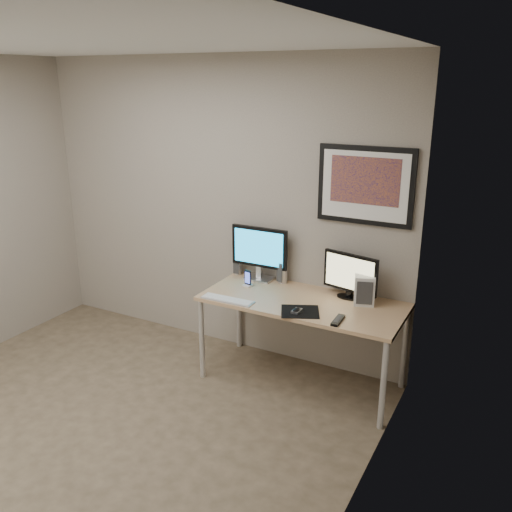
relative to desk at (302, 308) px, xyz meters
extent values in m
plane|color=#4A402E|center=(-1.00, -1.35, -0.66)|extent=(3.60, 3.60, 0.00)
plane|color=white|center=(-1.00, -1.35, 1.94)|extent=(3.60, 3.60, 0.00)
plane|color=gray|center=(-1.00, 0.35, 0.64)|extent=(3.60, 0.00, 3.60)
plane|color=gray|center=(0.80, -1.35, 0.64)|extent=(0.00, 3.40, 3.40)
cube|color=#A47D4F|center=(0.00, 0.00, 0.05)|extent=(1.60, 0.70, 0.03)
cylinder|color=silver|center=(-0.76, -0.31, -0.31)|extent=(0.04, 0.04, 0.70)
cylinder|color=silver|center=(-0.76, 0.31, -0.31)|extent=(0.04, 0.04, 0.70)
cylinder|color=silver|center=(0.76, -0.31, -0.31)|extent=(0.04, 0.04, 0.70)
cylinder|color=silver|center=(0.76, 0.31, -0.31)|extent=(0.04, 0.04, 0.70)
cube|color=black|center=(0.35, 0.33, 0.96)|extent=(0.75, 0.03, 0.60)
cube|color=silver|center=(0.35, 0.32, 0.96)|extent=(0.67, 0.00, 0.52)
cube|color=orange|center=(0.35, 0.31, 1.00)|extent=(0.54, 0.00, 0.36)
cube|color=silver|center=(-0.52, 0.26, 0.07)|extent=(0.24, 0.17, 0.02)
cube|color=silver|center=(-0.52, 0.26, 0.13)|extent=(0.05, 0.04, 0.10)
cube|color=black|center=(-0.52, 0.26, 0.36)|extent=(0.51, 0.04, 0.35)
cube|color=#1084B8|center=(-0.52, 0.24, 0.36)|extent=(0.46, 0.01, 0.29)
cube|color=black|center=(0.31, 0.22, 0.07)|extent=(0.22, 0.15, 0.02)
cube|color=black|center=(0.31, 0.22, 0.10)|extent=(0.05, 0.05, 0.05)
cube|color=black|center=(0.31, 0.22, 0.28)|extent=(0.46, 0.13, 0.31)
cube|color=tan|center=(0.31, 0.20, 0.28)|extent=(0.42, 0.10, 0.26)
cylinder|color=silver|center=(-0.76, 0.29, 0.15)|extent=(0.08, 0.08, 0.17)
cylinder|color=silver|center=(-0.31, 0.28, 0.17)|extent=(0.10, 0.10, 0.20)
cube|color=black|center=(-0.53, 0.06, 0.14)|extent=(0.08, 0.08, 0.14)
cube|color=#B8B8BC|center=(-0.52, -0.28, 0.07)|extent=(0.44, 0.12, 0.02)
cube|color=black|center=(0.07, -0.21, 0.07)|extent=(0.36, 0.35, 0.00)
ellipsoid|color=black|center=(0.06, -0.24, 0.09)|extent=(0.06, 0.10, 0.03)
cube|color=black|center=(0.38, -0.24, 0.08)|extent=(0.06, 0.19, 0.02)
cube|color=silver|center=(0.45, 0.15, 0.18)|extent=(0.18, 0.15, 0.23)
camera|label=1|loc=(1.53, -3.66, 1.73)|focal=38.00mm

